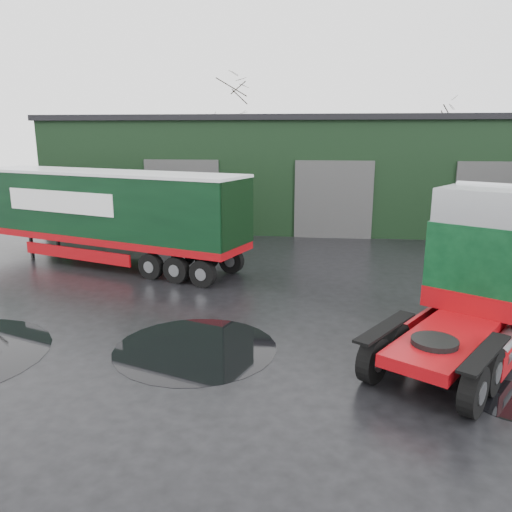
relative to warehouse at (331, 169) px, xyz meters
The scene contains 8 objects.
ground 20.35m from the warehouse, 95.71° to the right, with size 100.00×100.00×0.00m, color black.
warehouse is the anchor object (origin of this frame).
hero_tractor 20.64m from the warehouse, 83.03° to the right, with size 2.76×6.52×4.05m, color #0A381A, non-canonical shape.
trailer_left 15.80m from the warehouse, 127.07° to the right, with size 2.56×12.53×3.89m, color silver, non-canonical shape.
tree_back_a 12.90m from the warehouse, 128.66° to the left, with size 4.40×4.40×9.50m, color black, non-canonical shape.
tree_back_b 12.82m from the warehouse, 51.34° to the left, with size 4.40×4.40×7.50m, color black, non-canonical shape.
puddle_0 21.13m from the warehouse, 100.76° to the right, with size 4.15×4.15×0.01m, color black.
puddle_4 16.26m from the warehouse, 70.82° to the right, with size 4.28×4.28×0.01m, color black.
Camera 1 is at (0.99, -12.02, 5.29)m, focal length 35.00 mm.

